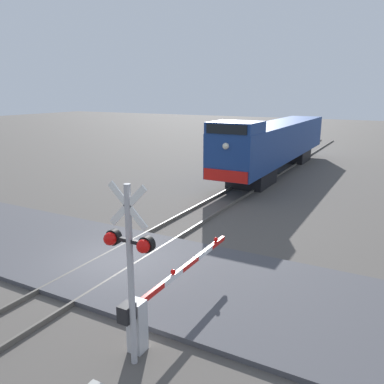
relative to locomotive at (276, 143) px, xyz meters
The scene contains 7 objects.
ground_plane 18.57m from the locomotive, 90.00° to the right, with size 160.00×160.00×0.00m, color #514C47.
rail_track_left 18.58m from the locomotive, 92.23° to the right, with size 0.08×80.00×0.15m, color #59544C.
rail_track_right 18.58m from the locomotive, 87.77° to the right, with size 0.08×80.00×0.15m, color #59544C.
road_surface 18.57m from the locomotive, 90.00° to the right, with size 36.00×5.60×0.15m, color #47474C.
locomotive is the anchor object (origin of this frame).
crossing_signal 22.67m from the locomotive, 80.69° to the right, with size 1.18×0.33×4.12m.
crossing_gate 21.70m from the locomotive, 80.74° to the right, with size 0.36×5.32×1.38m.
Camera 1 is at (8.39, -9.89, 5.86)m, focal length 36.67 mm.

